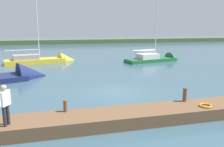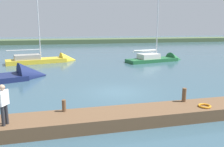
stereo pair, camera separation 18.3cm
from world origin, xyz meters
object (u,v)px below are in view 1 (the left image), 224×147
(sailboat_near_dock, at_px, (159,60))
(person_on_dock, at_px, (5,102))
(life_ring_buoy, at_px, (205,106))
(sailboat_far_left, at_px, (46,61))
(mooring_post_near, at_px, (65,106))
(sailboat_behind_pier, at_px, (0,79))
(mooring_post_far, at_px, (185,95))

(sailboat_near_dock, distance_m, person_on_dock, 25.61)
(life_ring_buoy, relative_size, sailboat_far_left, 0.06)
(mooring_post_near, distance_m, sailboat_far_left, 21.12)
(sailboat_behind_pier, bearing_deg, person_on_dock, -95.98)
(sailboat_behind_pier, height_order, sailboat_near_dock, sailboat_behind_pier)
(mooring_post_near, relative_size, person_on_dock, 0.33)
(person_on_dock, bearing_deg, sailboat_near_dock, -101.07)
(life_ring_buoy, xyz_separation_m, sailboat_near_dock, (-6.69, -19.60, -0.56))
(sailboat_behind_pier, relative_size, sailboat_near_dock, 1.27)
(mooring_post_near, bearing_deg, mooring_post_far, 180.00)
(mooring_post_far, bearing_deg, sailboat_behind_pier, -41.94)
(mooring_post_far, relative_size, sailboat_near_dock, 0.08)
(sailboat_near_dock, distance_m, sailboat_far_left, 15.69)
(sailboat_near_dock, xyz_separation_m, sailboat_far_left, (15.49, -2.49, 0.07))
(mooring_post_far, height_order, life_ring_buoy, mooring_post_far)
(life_ring_buoy, distance_m, sailboat_behind_pier, 17.14)
(mooring_post_near, relative_size, sailboat_behind_pier, 0.05)
(sailboat_far_left, bearing_deg, mooring_post_near, -98.71)
(sailboat_behind_pier, bearing_deg, sailboat_far_left, 51.11)
(sailboat_far_left, distance_m, person_on_dock, 22.16)
(life_ring_buoy, bearing_deg, mooring_post_far, -60.36)
(mooring_post_near, relative_size, mooring_post_far, 0.76)
(life_ring_buoy, relative_size, sailboat_behind_pier, 0.06)
(sailboat_far_left, bearing_deg, life_ring_buoy, -81.32)
(life_ring_buoy, height_order, sailboat_behind_pier, sailboat_behind_pier)
(sailboat_behind_pier, height_order, sailboat_far_left, same)
(mooring_post_near, relative_size, life_ring_buoy, 0.90)
(life_ring_buoy, bearing_deg, sailboat_near_dock, -108.86)
(mooring_post_far, relative_size, life_ring_buoy, 1.18)
(sailboat_near_dock, xyz_separation_m, person_on_dock, (16.41, 19.60, 1.55))
(mooring_post_far, bearing_deg, person_on_dock, 6.54)
(sailboat_behind_pier, bearing_deg, mooring_post_far, -61.23)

